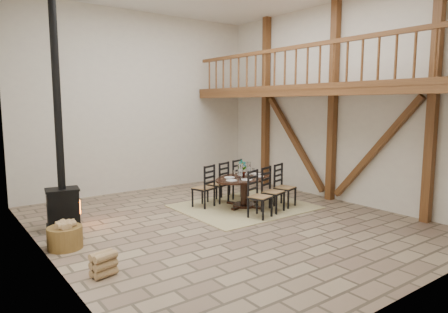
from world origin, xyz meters
TOP-DOWN VIEW (x-y plane):
  - ground at (0.00, 0.00)m, footprint 8.00×8.00m
  - room_shell at (1.19, 0.00)m, footprint 7.02×8.02m
  - rug at (1.08, 0.71)m, footprint 3.00×2.50m
  - dining_table at (1.08, 0.71)m, footprint 2.13×2.37m
  - wood_stove at (-2.88, 1.55)m, footprint 0.71×0.59m
  - log_basket at (-3.16, 0.41)m, footprint 0.58×0.58m
  - log_stack at (-3.02, -1.08)m, footprint 0.39×0.31m

SIDE VIEW (x-z plane):
  - ground at x=0.00m, z-range 0.00..0.00m
  - rug at x=1.08m, z-range 0.00..0.02m
  - log_stack at x=-3.02m, z-range 0.00..0.36m
  - log_basket at x=-3.16m, z-range -0.03..0.45m
  - dining_table at x=1.08m, z-range -0.18..0.96m
  - wood_stove at x=-2.88m, z-range -1.37..3.63m
  - room_shell at x=1.19m, z-range 0.51..5.52m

